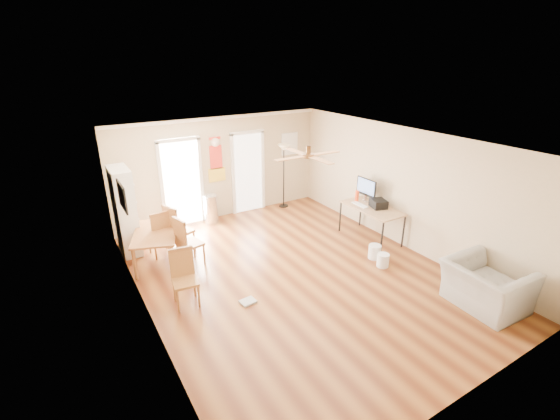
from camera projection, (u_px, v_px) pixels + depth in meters
floor at (296, 274)px, 7.53m from camera, size 7.00×7.00×0.00m
ceiling at (298, 142)px, 6.55m from camera, size 5.50×7.00×0.00m
wall_back at (221, 168)px, 9.81m from camera, size 5.50×0.04×2.60m
wall_front at (472, 316)px, 4.26m from camera, size 5.50×0.04×2.60m
wall_left at (143, 250)px, 5.72m from camera, size 0.04×7.00×2.60m
wall_right at (403, 188)px, 8.36m from camera, size 0.04×7.00×2.60m
crown_molding at (298, 145)px, 6.57m from camera, size 5.50×7.00×0.08m
kitchen_doorway at (182, 184)px, 9.39m from camera, size 0.90×0.10×2.10m
bathroom_doorway at (248, 173)px, 10.26m from camera, size 0.80×0.10×2.10m
wall_decal at (216, 159)px, 9.64m from camera, size 0.46×0.03×1.10m
ac_grille at (290, 144)px, 10.63m from camera, size 0.50×0.04×0.60m
framed_poster at (122, 196)px, 6.69m from camera, size 0.04×0.66×0.48m
ceiling_fan at (308, 156)px, 6.38m from camera, size 1.24×1.24×0.20m
bookshelf at (125, 211)px, 8.09m from camera, size 0.64×0.92×1.86m
dining_table at (157, 247)px, 7.87m from camera, size 1.23×1.56×0.68m
dining_chair_right_a at (180, 229)px, 8.19m from camera, size 0.58×0.58×1.10m
dining_chair_right_b at (190, 241)px, 7.69m from camera, size 0.52×0.52×1.05m
dining_chair_near at (185, 279)px, 6.46m from camera, size 0.46×0.46×0.99m
dining_chair_far at (159, 233)px, 8.10m from camera, size 0.46×0.46×1.02m
trash_can at (211, 209)px, 9.73m from camera, size 0.38×0.38×0.73m
torchiere_lamp at (284, 176)px, 10.58m from camera, size 0.38×0.38×1.76m
computer_desk at (370, 223)px, 8.85m from camera, size 0.73×1.45×0.78m
imac at (366, 190)px, 8.96m from camera, size 0.16×0.60×0.56m
keyboard at (360, 205)px, 8.84m from camera, size 0.17×0.45×0.02m
printer at (378, 204)px, 8.67m from camera, size 0.40×0.44×0.18m
orange_bottle at (357, 196)px, 9.02m from camera, size 0.11×0.11×0.26m
wastebasket_a at (375, 252)px, 8.08m from camera, size 0.29×0.29×0.30m
wastebasket_b at (383, 260)px, 7.77m from camera, size 0.30×0.30×0.27m
floor_cloth at (248, 302)px, 6.66m from camera, size 0.28×0.23×0.04m
armchair at (486, 286)px, 6.44m from camera, size 1.12×1.26×0.78m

